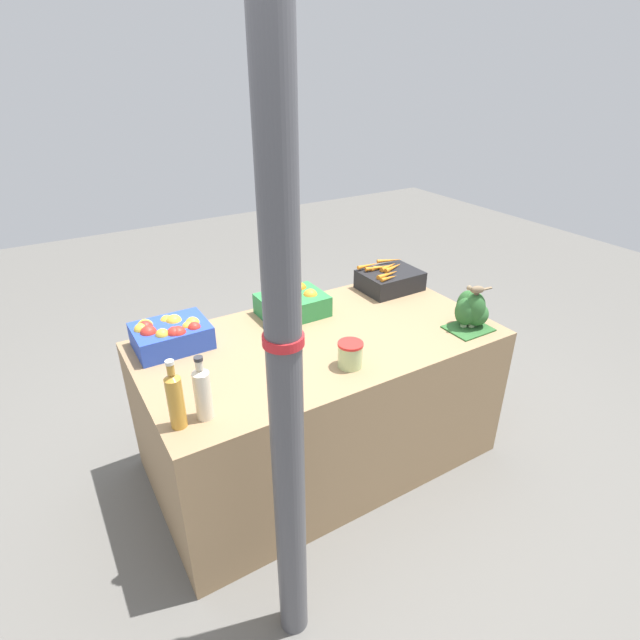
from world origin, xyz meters
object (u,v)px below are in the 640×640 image
(orange_crate, at_px, (292,302))
(juice_bottle_amber, at_px, (175,399))
(sparrow_bird, at_px, (476,289))
(broccoli_pile, at_px, (471,311))
(apple_crate, at_px, (170,334))
(juice_bottle_cloudy, at_px, (203,392))
(pickle_jar, at_px, (350,354))
(carrot_crate, at_px, (389,279))
(support_pole, at_px, (285,374))

(orange_crate, distance_m, juice_bottle_amber, 1.02)
(sparrow_bird, bearing_deg, orange_crate, -17.78)
(juice_bottle_amber, bearing_deg, broccoli_pile, 0.14)
(apple_crate, xyz_separation_m, broccoli_pile, (1.38, -0.60, 0.02))
(juice_bottle_cloudy, relative_size, pickle_jar, 2.25)
(carrot_crate, height_order, juice_bottle_amber, juice_bottle_amber)
(support_pole, relative_size, apple_crate, 6.81)
(orange_crate, xyz_separation_m, sparrow_bird, (0.70, -0.64, 0.16))
(carrot_crate, height_order, juice_bottle_cloudy, juice_bottle_cloudy)
(support_pole, bearing_deg, juice_bottle_amber, 116.09)
(broccoli_pile, distance_m, sparrow_bird, 0.14)
(orange_crate, bearing_deg, carrot_crate, -0.67)
(broccoli_pile, relative_size, juice_bottle_amber, 0.77)
(juice_bottle_cloudy, height_order, pickle_jar, juice_bottle_cloudy)
(orange_crate, relative_size, juice_bottle_amber, 1.20)
(broccoli_pile, distance_m, juice_bottle_cloudy, 1.43)
(carrot_crate, distance_m, pickle_jar, 0.91)
(juice_bottle_cloudy, height_order, sparrow_bird, juice_bottle_cloudy)
(pickle_jar, distance_m, sparrow_bird, 0.75)
(apple_crate, bearing_deg, pickle_jar, -42.65)
(juice_bottle_cloudy, distance_m, pickle_jar, 0.69)
(apple_crate, distance_m, juice_bottle_amber, 0.62)
(orange_crate, bearing_deg, juice_bottle_amber, -143.03)
(apple_crate, bearing_deg, juice_bottle_cloudy, -94.22)
(pickle_jar, bearing_deg, support_pole, -140.21)
(apple_crate, xyz_separation_m, juice_bottle_cloudy, (-0.04, -0.60, 0.05))
(apple_crate, distance_m, sparrow_bird, 1.51)
(orange_crate, bearing_deg, pickle_jar, -92.62)
(carrot_crate, height_order, broccoli_pile, broccoli_pile)
(support_pole, xyz_separation_m, juice_bottle_amber, (-0.22, 0.46, -0.29))
(orange_crate, height_order, pickle_jar, orange_crate)
(support_pole, distance_m, sparrow_bird, 1.37)
(support_pole, relative_size, pickle_jar, 19.56)
(juice_bottle_cloudy, bearing_deg, support_pole, -75.20)
(broccoli_pile, bearing_deg, orange_crate, 139.43)
(sparrow_bird, bearing_deg, juice_bottle_amber, 23.75)
(juice_bottle_amber, distance_m, juice_bottle_cloudy, 0.10)
(support_pole, distance_m, orange_crate, 1.27)
(sparrow_bird, bearing_deg, pickle_jar, 21.87)
(sparrow_bird, bearing_deg, support_pole, 43.26)
(carrot_crate, height_order, sparrow_bird, sparrow_bird)
(juice_bottle_amber, bearing_deg, apple_crate, 76.20)
(carrot_crate, relative_size, juice_bottle_cloudy, 1.28)
(pickle_jar, bearing_deg, sparrow_bird, -2.78)
(orange_crate, bearing_deg, broccoli_pile, -40.57)
(support_pole, bearing_deg, apple_crate, 94.14)
(juice_bottle_amber, xyz_separation_m, pickle_jar, (0.79, 0.01, -0.06))
(apple_crate, bearing_deg, orange_crate, 1.09)
(broccoli_pile, bearing_deg, juice_bottle_amber, -179.86)
(apple_crate, bearing_deg, juice_bottle_amber, -103.80)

